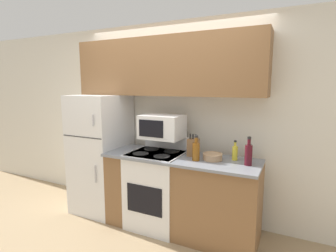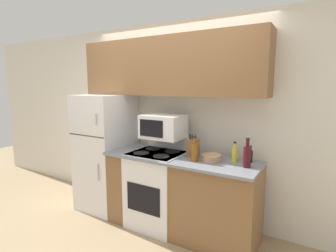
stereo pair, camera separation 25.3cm
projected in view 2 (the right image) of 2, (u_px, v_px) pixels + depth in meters
The scene contains 13 objects.
ground_plane at pixel (144, 234), 3.09m from camera, with size 12.00×12.00×0.00m, color tan.
wall_back at pixel (175, 120), 3.52m from camera, with size 8.00×0.05×2.55m.
lower_cabinets at pixel (180, 194), 3.10m from camera, with size 1.81×0.63×0.92m.
refrigerator at pixel (106, 152), 3.72m from camera, with size 0.65×0.73×1.61m.
upper_cabinets at pixel (167, 67), 3.25m from camera, with size 2.46×0.35×0.71m.
stove at pixel (157, 188), 3.25m from camera, with size 0.63×0.61×1.09m.
microwave at pixel (163, 127), 3.20m from camera, with size 0.50×0.38×0.28m.
knife_block at pixel (193, 148), 3.01m from camera, with size 0.12×0.10×0.26m.
bowl at pixel (212, 157), 2.85m from camera, with size 0.22×0.22×0.07m.
bottle_whiskey at pixel (194, 151), 2.83m from camera, with size 0.08×0.08×0.28m.
bottle_soy_sauce at pixel (250, 156), 2.81m from camera, with size 0.05×0.05×0.18m.
bottle_wine_red at pixel (247, 156), 2.62m from camera, with size 0.08×0.08×0.30m.
bottle_cooking_spray at pixel (235, 154), 2.81m from camera, with size 0.06×0.06×0.22m.
Camera 2 is at (1.71, -2.31, 1.73)m, focal length 28.00 mm.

